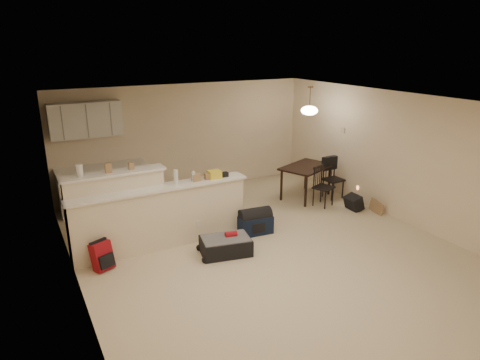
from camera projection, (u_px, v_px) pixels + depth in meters
room at (266, 179)px, 6.98m from camera, size 7.00×7.02×2.50m
breakfast_bar at (146, 215)px, 7.20m from camera, size 3.08×0.58×1.39m
upper_cabinets at (86, 120)px, 8.56m from camera, size 1.40×0.34×0.70m
kitchen_counter at (104, 188)px, 8.99m from camera, size 1.80×0.60×0.90m
thermostat at (343, 130)px, 9.56m from camera, size 0.02×0.12×0.12m
jar at (80, 170)px, 6.62m from camera, size 0.10×0.10×0.20m
cereal_box at (108, 168)px, 6.82m from camera, size 0.10×0.07×0.16m
small_box at (131, 166)px, 6.99m from camera, size 0.08×0.06×0.12m
bottle_a at (176, 177)px, 7.19m from camera, size 0.07×0.07×0.26m
bottle_b at (194, 177)px, 7.35m from camera, size 0.06×0.06×0.18m
bag_lump at (214, 174)px, 7.53m from camera, size 0.22×0.18×0.14m
pouch at (225, 174)px, 7.63m from camera, size 0.12×0.10×0.08m
extra_item_x at (209, 176)px, 7.49m from camera, size 0.14×0.10×0.11m
extra_item_y at (196, 178)px, 7.38m from camera, size 0.14×0.10×0.13m
dining_table at (306, 170)px, 9.58m from camera, size 1.39×1.17×0.74m
pendant_lamp at (309, 110)px, 9.17m from camera, size 0.36×0.36×0.62m
dining_chair_near at (324, 186)px, 9.14m from camera, size 0.49×0.47×0.87m
dining_chair_far at (333, 178)px, 9.62m from camera, size 0.41×0.39×0.91m
suitcase at (226, 246)px, 7.14m from camera, size 0.90×0.68×0.27m
red_backpack at (102, 256)px, 6.63m from camera, size 0.35×0.29×0.45m
navy_duffel at (255, 224)px, 7.90m from camera, size 0.65×0.40×0.34m
black_daypack at (354, 203)px, 9.01m from camera, size 0.26×0.36×0.31m
cardboard_sheet at (376, 207)px, 8.81m from camera, size 0.03×0.36×0.28m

